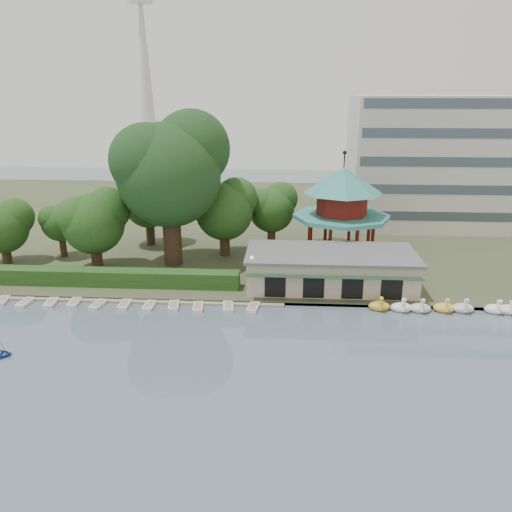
# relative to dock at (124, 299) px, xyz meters

# --- Properties ---
(ground_plane) EXTENTS (220.00, 220.00, 0.00)m
(ground_plane) POSITION_rel_dock_xyz_m (12.00, -17.20, -0.12)
(ground_plane) COLOR slate
(ground_plane) RESTS_ON ground
(shore) EXTENTS (220.00, 70.00, 0.40)m
(shore) POSITION_rel_dock_xyz_m (12.00, 34.80, 0.08)
(shore) COLOR #424930
(shore) RESTS_ON ground
(embankment) EXTENTS (220.00, 0.60, 0.30)m
(embankment) POSITION_rel_dock_xyz_m (12.00, 0.10, 0.03)
(embankment) COLOR gray
(embankment) RESTS_ON ground
(dock) EXTENTS (34.00, 1.60, 0.24)m
(dock) POSITION_rel_dock_xyz_m (0.00, 0.00, 0.00)
(dock) COLOR gray
(dock) RESTS_ON ground
(boathouse) EXTENTS (18.60, 9.39, 3.90)m
(boathouse) POSITION_rel_dock_xyz_m (22.00, 4.77, 2.25)
(boathouse) COLOR #C6AD98
(boathouse) RESTS_ON shore
(pavilion) EXTENTS (12.40, 12.40, 13.50)m
(pavilion) POSITION_rel_dock_xyz_m (24.00, 14.80, 7.36)
(pavilion) COLOR #C6AD98
(pavilion) RESTS_ON shore
(office_building) EXTENTS (38.00, 18.00, 20.00)m
(office_building) POSITION_rel_dock_xyz_m (44.67, 31.80, 9.61)
(office_building) COLOR silver
(office_building) RESTS_ON shore
(broadcast_tower) EXTENTS (8.00, 8.00, 96.00)m
(broadcast_tower) POSITION_rel_dock_xyz_m (-30.00, 122.80, 33.86)
(broadcast_tower) COLOR silver
(broadcast_tower) RESTS_ON ground
(hedge) EXTENTS (30.00, 2.00, 1.80)m
(hedge) POSITION_rel_dock_xyz_m (-3.00, 3.30, 1.18)
(hedge) COLOR #244E1A
(hedge) RESTS_ON shore
(lamp_post) EXTENTS (0.36, 0.36, 4.28)m
(lamp_post) POSITION_rel_dock_xyz_m (13.50, 1.80, 3.22)
(lamp_post) COLOR black
(lamp_post) RESTS_ON shore
(big_tree) EXTENTS (13.70, 12.77, 18.75)m
(big_tree) POSITION_rel_dock_xyz_m (3.17, 11.00, 12.41)
(big_tree) COLOR #3A281C
(big_tree) RESTS_ON shore
(small_trees) EXTENTS (39.85, 17.21, 10.14)m
(small_trees) POSITION_rel_dock_xyz_m (-0.80, 13.93, 6.20)
(small_trees) COLOR #3A281C
(small_trees) RESTS_ON shore
(swan_boats) EXTENTS (16.81, 2.09, 1.92)m
(swan_boats) POSITION_rel_dock_xyz_m (34.08, -0.65, 0.28)
(swan_boats) COLOR gold
(swan_boats) RESTS_ON ground
(moored_rowboats) EXTENTS (30.34, 2.81, 0.36)m
(moored_rowboats) POSITION_rel_dock_xyz_m (-0.74, -1.41, 0.06)
(moored_rowboats) COLOR silver
(moored_rowboats) RESTS_ON ground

